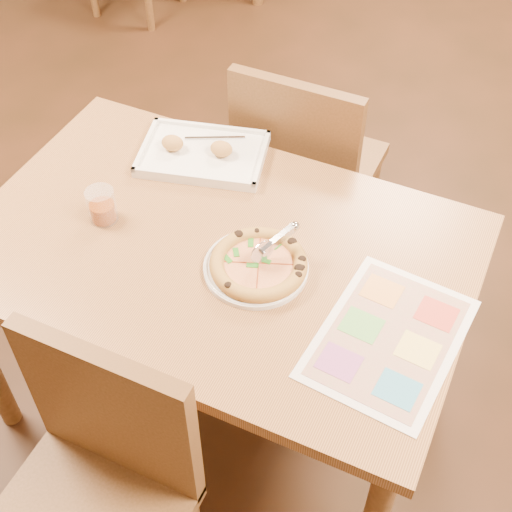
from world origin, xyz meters
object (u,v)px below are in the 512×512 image
at_px(plate, 256,268).
at_px(appetizer_tray, 202,154).
at_px(chair_near, 96,472).
at_px(pizza_cutter, 274,243).
at_px(chair_far, 303,157).
at_px(dining_table, 218,268).
at_px(menu, 389,338).
at_px(pizza, 259,264).
at_px(glass_tumbler, 102,207).

xyz_separation_m(plate, appetizer_tray, (-0.33, 0.33, 0.01)).
bearing_deg(chair_near, pizza_cutter, 75.44).
height_order(chair_far, appetizer_tray, chair_far).
height_order(dining_table, chair_far, chair_far).
relative_size(appetizer_tray, menu, 0.97).
distance_m(plate, pizza, 0.02).
xyz_separation_m(chair_near, glass_tumbler, (-0.32, 0.56, 0.20)).
bearing_deg(chair_far, chair_near, 90.00).
xyz_separation_m(pizza_cutter, menu, (0.33, -0.10, -0.07)).
height_order(pizza, menu, pizza).
relative_size(dining_table, menu, 3.11).
xyz_separation_m(chair_near, appetizer_tray, (-0.20, 0.90, 0.17)).
bearing_deg(pizza_cutter, plate, 170.02).
xyz_separation_m(appetizer_tray, menu, (0.69, -0.39, -0.01)).
height_order(chair_near, chair_far, same).
distance_m(pizza_cutter, appetizer_tray, 0.47).
height_order(pizza_cutter, menu, pizza_cutter).
height_order(dining_table, pizza_cutter, pizza_cutter).
relative_size(dining_table, chair_far, 2.77).
distance_m(dining_table, chair_near, 0.61).
bearing_deg(chair_near, chair_far, 90.00).
distance_m(appetizer_tray, menu, 0.79).
height_order(dining_table, menu, menu).
distance_m(pizza, glass_tumbler, 0.45).
xyz_separation_m(chair_far, pizza, (0.13, -0.64, 0.18)).
relative_size(chair_far, pizza, 1.93).
bearing_deg(glass_tumbler, appetizer_tray, 70.44).
height_order(chair_near, pizza, chair_near).
bearing_deg(pizza, menu, -9.59).
xyz_separation_m(dining_table, chair_near, (0.00, -0.60, -0.07)).
height_order(dining_table, glass_tumbler, glass_tumbler).
relative_size(chair_far, plate, 1.79).
bearing_deg(chair_near, dining_table, 90.00).
bearing_deg(dining_table, pizza_cutter, 1.58).
relative_size(dining_table, chair_near, 2.77).
distance_m(chair_far, plate, 0.67).
height_order(chair_near, pizza_cutter, chair_near).
bearing_deg(menu, chair_near, -134.16).
height_order(chair_far, pizza_cutter, chair_far).
distance_m(chair_far, glass_tumbler, 0.74).
height_order(plate, appetizer_tray, appetizer_tray).
bearing_deg(glass_tumbler, menu, -4.06).
xyz_separation_m(plate, pizza_cutter, (0.03, 0.04, 0.07)).
xyz_separation_m(dining_table, chair_far, (-0.00, 0.60, -0.07)).
height_order(appetizer_tray, glass_tumbler, glass_tumbler).
height_order(dining_table, appetizer_tray, appetizer_tray).
bearing_deg(plate, pizza_cutter, 48.85).
bearing_deg(menu, pizza, 170.41).
relative_size(glass_tumbler, menu, 0.23).
xyz_separation_m(dining_table, pizza, (0.13, -0.03, 0.11)).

